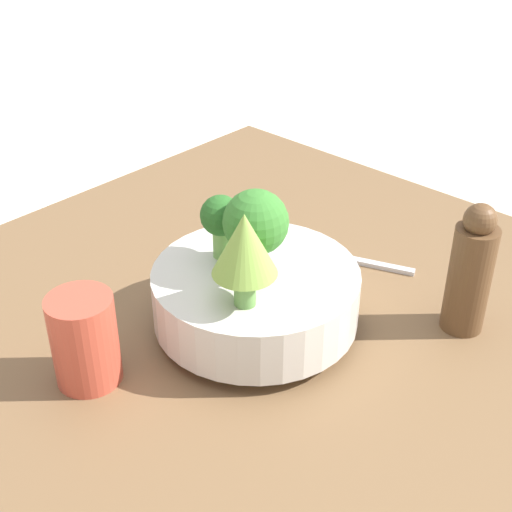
{
  "coord_description": "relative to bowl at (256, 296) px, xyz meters",
  "views": [
    {
      "loc": [
        -0.44,
        0.49,
        0.53
      ],
      "look_at": [
        -0.0,
        0.02,
        0.13
      ],
      "focal_mm": 50.0,
      "sensor_mm": 36.0,
      "label": 1
    }
  ],
  "objects": [
    {
      "name": "ground_plane",
      "position": [
        0.0,
        -0.02,
        -0.08
      ],
      "size": [
        6.0,
        6.0,
        0.0
      ],
      "primitive_type": "plane",
      "color": "beige"
    },
    {
      "name": "table",
      "position": [
        0.0,
        -0.02,
        -0.06
      ],
      "size": [
        0.86,
        0.86,
        0.04
      ],
      "color": "brown",
      "rests_on": "ground_plane"
    },
    {
      "name": "bowl",
      "position": [
        0.0,
        0.0,
        0.0
      ],
      "size": [
        0.23,
        0.23,
        0.08
      ],
      "color": "silver",
      "rests_on": "table"
    },
    {
      "name": "broccoli_floret_center",
      "position": [
        -0.0,
        -0.0,
        0.09
      ],
      "size": [
        0.07,
        0.07,
        0.1
      ],
      "color": "#7AB256",
      "rests_on": "bowl"
    },
    {
      "name": "broccoli_floret_right",
      "position": [
        0.05,
        0.0,
        0.08
      ],
      "size": [
        0.05,
        0.05,
        0.07
      ],
      "color": "#7AB256",
      "rests_on": "bowl"
    },
    {
      "name": "romanesco_piece_far",
      "position": [
        -0.03,
        0.05,
        0.1
      ],
      "size": [
        0.07,
        0.07,
        0.1
      ],
      "color": "#609347",
      "rests_on": "bowl"
    },
    {
      "name": "cup",
      "position": [
        0.07,
        0.18,
        0.01
      ],
      "size": [
        0.07,
        0.07,
        0.1
      ],
      "color": "#C64C38",
      "rests_on": "table"
    },
    {
      "name": "pepper_mill",
      "position": [
        -0.17,
        -0.16,
        0.03
      ],
      "size": [
        0.05,
        0.05,
        0.16
      ],
      "color": "brown",
      "rests_on": "table"
    },
    {
      "name": "fork",
      "position": [
        0.01,
        -0.18,
        -0.04
      ],
      "size": [
        0.17,
        0.07,
        0.01
      ],
      "color": "silver",
      "rests_on": "table"
    }
  ]
}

